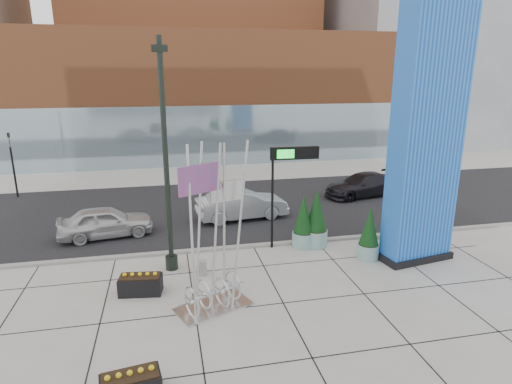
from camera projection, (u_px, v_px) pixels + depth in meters
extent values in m
plane|color=#9E9991|center=(249.00, 292.00, 15.42)|extent=(160.00, 160.00, 0.00)
cube|color=black|center=(216.00, 208.00, 24.83)|extent=(80.00, 12.00, 0.02)
cube|color=gray|center=(232.00, 248.00, 19.16)|extent=(80.00, 0.30, 0.12)
cube|color=#9D532D|center=(203.00, 96.00, 39.54)|extent=(34.00, 10.00, 11.00)
cube|color=#8CA5B2|center=(209.00, 136.00, 35.84)|extent=(34.00, 0.60, 5.00)
cube|color=slate|center=(419.00, 60.00, 48.34)|extent=(20.00, 18.00, 18.00)
cube|color=blue|center=(426.00, 140.00, 16.84)|extent=(2.97, 1.60, 10.15)
cube|color=black|center=(414.00, 255.00, 18.18)|extent=(3.24, 1.87, 0.28)
cylinder|color=black|center=(166.00, 161.00, 16.04)|extent=(0.20, 0.20, 8.90)
cylinder|color=black|center=(172.00, 262.00, 17.17)|extent=(0.49, 0.49, 0.56)
cube|color=black|center=(159.00, 48.00, 14.95)|extent=(0.58, 0.31, 0.24)
cube|color=silver|center=(213.00, 307.00, 14.38)|extent=(2.77, 2.10, 0.07)
cylinder|color=silver|center=(186.00, 233.00, 13.26)|extent=(0.10, 0.10, 5.64)
cylinder|color=silver|center=(200.00, 228.00, 13.72)|extent=(0.10, 0.10, 5.64)
cylinder|color=silver|center=(215.00, 230.00, 13.55)|extent=(0.10, 0.10, 5.64)
cylinder|color=silver|center=(229.00, 225.00, 13.97)|extent=(0.10, 0.10, 5.64)
cylinder|color=silver|center=(240.00, 230.00, 13.55)|extent=(0.10, 0.10, 5.64)
torus|color=silver|center=(188.00, 298.00, 13.97)|extent=(0.47, 0.98, 1.03)
torus|color=silver|center=(204.00, 292.00, 14.30)|extent=(0.47, 0.98, 1.03)
torus|color=silver|center=(222.00, 294.00, 14.20)|extent=(0.47, 0.98, 1.03)
torus|color=silver|center=(237.00, 289.00, 14.52)|extent=(0.47, 0.98, 1.03)
cube|color=red|center=(198.00, 178.00, 13.10)|extent=(1.34, 0.73, 0.90)
cube|color=silver|center=(231.00, 193.00, 13.57)|extent=(1.10, 0.38, 0.68)
cylinder|color=gray|center=(203.00, 268.00, 16.63)|extent=(0.32, 0.32, 0.62)
cylinder|color=black|center=(272.00, 200.00, 18.75)|extent=(0.11, 0.11, 4.50)
cube|color=black|center=(295.00, 153.00, 18.39)|extent=(2.15, 0.25, 0.54)
cube|color=#19D833|center=(286.00, 154.00, 18.19)|extent=(0.75, 0.04, 0.38)
cylinder|color=#80ACAA|center=(368.00, 251.00, 18.13)|extent=(0.91, 0.91, 0.64)
cylinder|color=black|center=(368.00, 244.00, 18.05)|extent=(0.84, 0.84, 0.05)
cone|color=black|center=(370.00, 226.00, 17.82)|extent=(0.82, 0.82, 1.64)
cylinder|color=#80ACAA|center=(303.00, 239.00, 19.36)|extent=(0.98, 0.98, 0.69)
cylinder|color=black|center=(303.00, 232.00, 19.26)|extent=(0.90, 0.90, 0.06)
cone|color=black|center=(304.00, 214.00, 19.02)|extent=(0.88, 0.88, 1.77)
cylinder|color=#80ACAA|center=(315.00, 238.00, 19.47)|extent=(1.07, 1.07, 0.75)
cylinder|color=black|center=(316.00, 230.00, 19.37)|extent=(0.99, 0.99, 0.06)
cone|color=black|center=(317.00, 210.00, 19.10)|extent=(0.97, 0.97, 1.93)
cube|color=black|center=(141.00, 285.00, 15.26)|extent=(1.57, 0.94, 0.64)
cube|color=black|center=(140.00, 276.00, 15.17)|extent=(1.45, 0.82, 0.06)
cube|color=black|center=(130.00, 376.00, 10.24)|extent=(1.40, 0.81, 0.06)
imported|color=silver|center=(106.00, 222.00, 20.40)|extent=(4.59, 2.45, 1.48)
imported|color=#B0B4B9|center=(242.00, 204.00, 22.92)|extent=(5.03, 2.29, 1.60)
imported|color=black|center=(362.00, 185.00, 27.16)|extent=(5.29, 2.99, 1.45)
cylinder|color=black|center=(14.00, 173.00, 26.68)|extent=(0.12, 0.12, 3.20)
imported|color=black|center=(9.00, 140.00, 26.13)|extent=(0.15, 0.18, 0.90)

